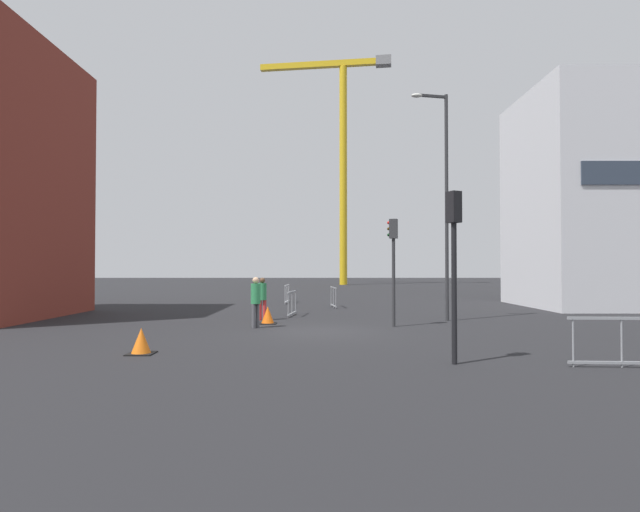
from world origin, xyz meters
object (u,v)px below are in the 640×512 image
(traffic_light_crosswalk, at_px, (455,248))
(pedestrian_waiting, at_px, (263,295))
(streetlamp_tall, at_px, (444,191))
(traffic_light_corner, at_px, (394,254))
(traffic_cone_on_verge, at_px, (269,316))
(construction_crane, at_px, (342,140))
(traffic_cone_by_barrier, at_px, (142,342))
(pedestrian_walking, at_px, (257,298))

(traffic_light_crosswalk, height_order, pedestrian_waiting, traffic_light_crosswalk)
(streetlamp_tall, bearing_deg, pedestrian_waiting, 178.43)
(streetlamp_tall, height_order, traffic_light_corner, streetlamp_tall)
(traffic_cone_on_verge, bearing_deg, construction_crane, 83.78)
(traffic_cone_by_barrier, relative_size, traffic_cone_on_verge, 0.98)
(streetlamp_tall, xyz_separation_m, pedestrian_walking, (-7.20, -2.35, -4.12))
(construction_crane, xyz_separation_m, pedestrian_walking, (-4.79, -42.52, -16.19))
(construction_crane, height_order, traffic_cone_by_barrier, construction_crane)
(streetlamp_tall, relative_size, pedestrian_waiting, 5.29)
(construction_crane, xyz_separation_m, traffic_cone_on_verge, (-4.49, -41.21, -16.93))
(pedestrian_walking, bearing_deg, traffic_light_corner, 4.45)
(construction_crane, bearing_deg, traffic_cone_by_barrier, -98.25)
(traffic_cone_on_verge, bearing_deg, pedestrian_walking, -102.70)
(traffic_cone_on_verge, bearing_deg, pedestrian_waiting, 105.59)
(pedestrian_walking, bearing_deg, traffic_light_crosswalk, -51.75)
(construction_crane, xyz_separation_m, streetlamp_tall, (2.42, -40.17, -12.07))
(streetlamp_tall, xyz_separation_m, traffic_light_crosswalk, (-1.96, -9.01, -2.58))
(traffic_light_corner, relative_size, pedestrian_walking, 2.17)
(traffic_light_crosswalk, distance_m, traffic_cone_by_barrier, 7.85)
(traffic_light_crosswalk, xyz_separation_m, pedestrian_walking, (-5.25, 6.65, -1.54))
(streetlamp_tall, bearing_deg, traffic_light_crosswalk, -102.27)
(traffic_light_crosswalk, relative_size, pedestrian_walking, 2.14)
(traffic_light_crosswalk, distance_m, traffic_cone_on_verge, 9.65)
(pedestrian_walking, xyz_separation_m, traffic_cone_by_barrier, (-2.15, -5.36, -0.75))
(streetlamp_tall, height_order, traffic_light_crosswalk, streetlamp_tall)
(streetlamp_tall, relative_size, traffic_light_crosswalk, 2.37)
(streetlamp_tall, relative_size, traffic_cone_by_barrier, 14.07)
(traffic_light_crosswalk, xyz_separation_m, traffic_light_corner, (-0.33, 7.04, 0.02))
(traffic_light_corner, height_order, traffic_cone_by_barrier, traffic_light_corner)
(traffic_light_corner, distance_m, traffic_cone_on_verge, 5.24)
(traffic_light_crosswalk, bearing_deg, streetlamp_tall, 77.73)
(traffic_light_corner, xyz_separation_m, pedestrian_walking, (-4.91, -0.38, -1.56))
(traffic_light_corner, bearing_deg, pedestrian_waiting, 156.42)
(construction_crane, height_order, traffic_cone_on_verge, construction_crane)
(pedestrian_waiting, bearing_deg, traffic_cone_on_verge, -74.41)
(traffic_light_corner, bearing_deg, construction_crane, 90.17)
(streetlamp_tall, bearing_deg, traffic_light_corner, -139.34)
(pedestrian_waiting, bearing_deg, traffic_light_crosswalk, -60.07)
(traffic_cone_on_verge, bearing_deg, streetlamp_tall, 8.63)
(construction_crane, relative_size, traffic_light_corner, 6.96)
(pedestrian_walking, bearing_deg, construction_crane, 83.58)
(traffic_cone_by_barrier, bearing_deg, streetlamp_tall, 39.48)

